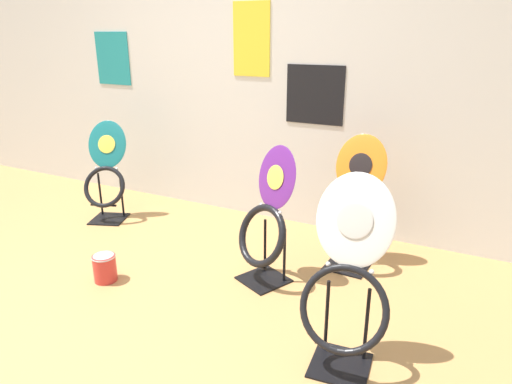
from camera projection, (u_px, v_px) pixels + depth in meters
ground_plane at (56, 329)px, 2.52m from camera, size 14.00×14.00×0.00m
wall_back at (235, 64)px, 3.80m from camera, size 8.00×0.07×2.60m
toilet_seat_display_orange_sun at (352, 212)px, 3.08m from camera, size 0.42×0.37×0.90m
toilet_seat_display_purple_note at (265, 226)px, 2.89m from camera, size 0.46×0.41×0.89m
toilet_seat_display_teal_sax at (106, 177)px, 3.89m from camera, size 0.44×0.43×0.84m
toilet_seat_display_white_plain at (348, 280)px, 2.12m from camera, size 0.43×0.37×0.94m
paint_can at (105, 267)px, 2.98m from camera, size 0.15×0.15×0.18m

